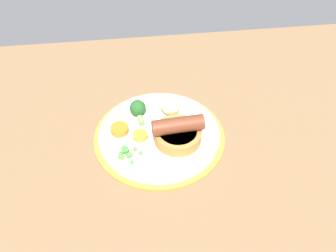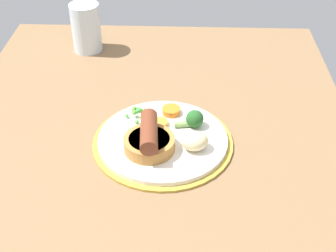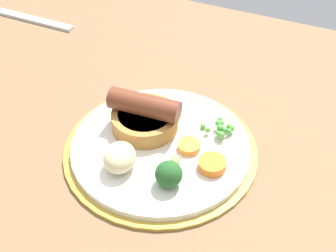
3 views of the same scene
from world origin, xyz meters
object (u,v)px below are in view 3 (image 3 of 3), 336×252
object	(u,v)px
carrot_slice_1	(189,146)
fork	(32,19)
sausage_pudding	(145,116)
potato_chunk_0	(120,158)
dinner_plate	(161,148)
carrot_slice_3	(212,165)
pea_pile	(221,128)
broccoli_floret_near	(169,173)

from	to	relation	value
carrot_slice_1	fork	xyz separation A→B (cm)	(41.38, -21.66, -1.56)
sausage_pudding	potato_chunk_0	world-z (taller)	sausage_pudding
dinner_plate	carrot_slice_3	bearing A→B (deg)	170.50
sausage_pudding	carrot_slice_3	distance (cm)	11.93
fork	carrot_slice_1	bearing A→B (deg)	152.82
fork	pea_pile	bearing A→B (deg)	159.29
carrot_slice_1	dinner_plate	bearing A→B (deg)	10.74
dinner_plate	potato_chunk_0	xyz separation A→B (cm)	(2.99, 5.91, 2.58)
pea_pile	potato_chunk_0	size ratio (longest dim) A/B	0.98
dinner_plate	carrot_slice_1	bearing A→B (deg)	-169.26
sausage_pudding	carrot_slice_3	world-z (taller)	sausage_pudding
potato_chunk_0	fork	size ratio (longest dim) A/B	0.27
broccoli_floret_near	carrot_slice_3	distance (cm)	6.09
carrot_slice_1	carrot_slice_3	size ratio (longest dim) A/B	0.84
potato_chunk_0	carrot_slice_3	distance (cm)	11.83
carrot_slice_1	carrot_slice_3	bearing A→B (deg)	152.89
pea_pile	carrot_slice_1	size ratio (longest dim) A/B	1.55
sausage_pudding	fork	xyz separation A→B (cm)	(34.10, -20.11, -3.21)
pea_pile	carrot_slice_3	distance (cm)	6.71
dinner_plate	potato_chunk_0	distance (cm)	7.10
carrot_slice_1	carrot_slice_3	distance (cm)	4.49
carrot_slice_3	pea_pile	bearing A→B (deg)	-80.10
dinner_plate	carrot_slice_1	size ratio (longest dim) A/B	8.64
pea_pile	carrot_slice_1	world-z (taller)	pea_pile
pea_pile	fork	bearing A→B (deg)	-21.15
carrot_slice_3	sausage_pudding	bearing A→B (deg)	-17.71
dinner_plate	sausage_pudding	size ratio (longest dim) A/B	2.63
pea_pile	fork	world-z (taller)	pea_pile
sausage_pudding	carrot_slice_1	distance (cm)	7.62
carrot_slice_3	fork	world-z (taller)	carrot_slice_3
dinner_plate	broccoli_floret_near	xyz separation A→B (cm)	(-3.79, 5.73, 2.45)
sausage_pudding	pea_pile	world-z (taller)	sausage_pudding
carrot_slice_1	carrot_slice_3	xyz separation A→B (cm)	(-4.00, 2.05, 0.15)
broccoli_floret_near	potato_chunk_0	world-z (taller)	same
dinner_plate	broccoli_floret_near	world-z (taller)	broccoli_floret_near
dinner_plate	potato_chunk_0	world-z (taller)	potato_chunk_0
sausage_pudding	carrot_slice_1	world-z (taller)	sausage_pudding
carrot_slice_3	carrot_slice_1	bearing A→B (deg)	-27.11
broccoli_floret_near	fork	xyz separation A→B (cm)	(41.31, -28.12, -2.71)
sausage_pudding	pea_pile	size ratio (longest dim) A/B	2.11
broccoli_floret_near	potato_chunk_0	xyz separation A→B (cm)	(6.78, 0.18, 0.13)
dinner_plate	pea_pile	bearing A→B (deg)	-141.78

